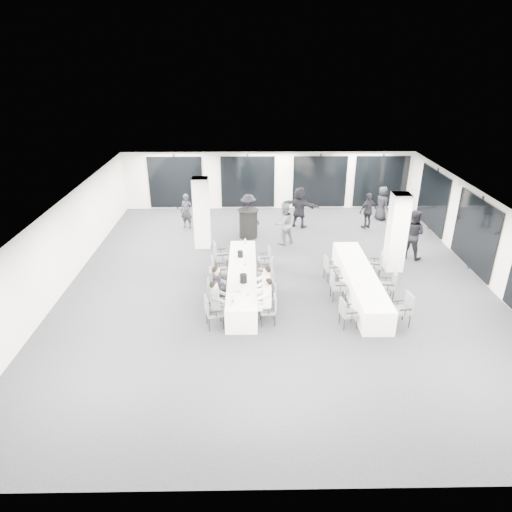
{
  "coord_description": "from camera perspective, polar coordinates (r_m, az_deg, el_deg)",
  "views": [
    {
      "loc": [
        -0.95,
        -13.71,
        7.19
      ],
      "look_at": [
        -0.73,
        -0.2,
        1.08
      ],
      "focal_mm": 32.0,
      "sensor_mm": 36.0,
      "label": 1
    }
  ],
  "objects": [
    {
      "name": "chair_main_right_fourth",
      "position": [
        15.09,
        1.44,
        -1.77
      ],
      "size": [
        0.58,
        0.61,
        0.97
      ],
      "rotation": [
        0.0,
        0.0,
        1.36
      ],
      "color": "#55585D",
      "rests_on": "floor"
    },
    {
      "name": "chair_main_right_mid",
      "position": [
        14.55,
        1.5,
        -3.1
      ],
      "size": [
        0.51,
        0.54,
        0.86
      ],
      "rotation": [
        0.0,
        0.0,
        1.77
      ],
      "color": "#55585D",
      "rests_on": "floor"
    },
    {
      "name": "seated_guest_a",
      "position": [
        12.79,
        -4.87,
        -5.66
      ],
      "size": [
        0.5,
        0.38,
        1.44
      ],
      "rotation": [
        0.0,
        0.0,
        -1.57
      ],
      "color": "#55575C",
      "rests_on": "floor"
    },
    {
      "name": "seated_guest_d",
      "position": [
        13.56,
        1.02,
        -3.73
      ],
      "size": [
        0.5,
        0.38,
        1.44
      ],
      "rotation": [
        0.0,
        0.0,
        1.57
      ],
      "color": "white",
      "rests_on": "floor"
    },
    {
      "name": "chair_side_right_near",
      "position": [
        13.65,
        18.01,
        -6.11
      ],
      "size": [
        0.55,
        0.59,
        0.96
      ],
      "rotation": [
        0.0,
        0.0,
        1.71
      ],
      "color": "#55585D",
      "rests_on": "floor"
    },
    {
      "name": "chair_main_left_mid",
      "position": [
        14.35,
        -5.11,
        -3.22
      ],
      "size": [
        0.54,
        0.59,
        1.01
      ],
      "rotation": [
        0.0,
        0.0,
        -1.51
      ],
      "color": "#55585D",
      "rests_on": "floor"
    },
    {
      "name": "standing_guest_h",
      "position": [
        17.93,
        19.01,
        2.98
      ],
      "size": [
        1.2,
        1.12,
        2.14
      ],
      "primitive_type": "imported",
      "rotation": [
        0.0,
        0.0,
        2.5
      ],
      "color": "black",
      "rests_on": "floor"
    },
    {
      "name": "chair_main_left_far",
      "position": [
        16.22,
        -4.63,
        0.2
      ],
      "size": [
        0.61,
        0.64,
        1.02
      ],
      "rotation": [
        0.0,
        0.0,
        -1.37
      ],
      "color": "#55585D",
      "rests_on": "floor"
    },
    {
      "name": "chair_side_right_far",
      "position": [
        16.14,
        14.88,
        -0.9
      ],
      "size": [
        0.57,
        0.6,
        0.93
      ],
      "rotation": [
        0.0,
        0.0,
        1.32
      ],
      "color": "#55585D",
      "rests_on": "floor"
    },
    {
      "name": "chair_side_left_mid",
      "position": [
        14.45,
        10.0,
        -3.46
      ],
      "size": [
        0.49,
        0.55,
        0.95
      ],
      "rotation": [
        0.0,
        0.0,
        -1.55
      ],
      "color": "#55585D",
      "rests_on": "floor"
    },
    {
      "name": "standing_guest_b",
      "position": [
        18.28,
        3.52,
        4.41
      ],
      "size": [
        1.1,
        0.94,
        1.96
      ],
      "primitive_type": "imported",
      "rotation": [
        0.0,
        0.0,
        3.62
      ],
      "color": "#55575C",
      "rests_on": "floor"
    },
    {
      "name": "water_bottle_c",
      "position": [
        16.57,
        -1.37,
        1.82
      ],
      "size": [
        0.06,
        0.06,
        0.2
      ],
      "primitive_type": "cylinder",
      "color": "silver",
      "rests_on": "banquet_table_main"
    },
    {
      "name": "standing_guest_d",
      "position": [
        20.55,
        13.86,
        5.8
      ],
      "size": [
        1.22,
        1.04,
        1.81
      ],
      "primitive_type": "imported",
      "rotation": [
        0.0,
        0.0,
        3.64
      ],
      "color": "black",
      "rests_on": "floor"
    },
    {
      "name": "standing_guest_e",
      "position": [
        21.81,
        15.49,
        6.63
      ],
      "size": [
        0.8,
        0.99,
        1.77
      ],
      "primitive_type": "imported",
      "rotation": [
        0.0,
        0.0,
        1.95
      ],
      "color": "black",
      "rests_on": "floor"
    },
    {
      "name": "chair_side_left_far",
      "position": [
        15.66,
        9.16,
        -1.34
      ],
      "size": [
        0.5,
        0.53,
        0.86
      ],
      "rotation": [
        0.0,
        0.0,
        -1.39
      ],
      "color": "#55585D",
      "rests_on": "floor"
    },
    {
      "name": "ice_bucket_near",
      "position": [
        13.83,
        -1.59,
        -2.83
      ],
      "size": [
        0.23,
        0.23,
        0.26
      ],
      "primitive_type": "cylinder",
      "color": "black",
      "rests_on": "banquet_table_main"
    },
    {
      "name": "plate_c",
      "position": [
        13.96,
        -1.34,
        -3.09
      ],
      "size": [
        0.22,
        0.22,
        0.03
      ],
      "color": "white",
      "rests_on": "banquet_table_main"
    },
    {
      "name": "chair_side_left_near",
      "position": [
        13.14,
        11.22,
        -6.79
      ],
      "size": [
        0.52,
        0.55,
        0.88
      ],
      "rotation": [
        0.0,
        0.0,
        -1.39
      ],
      "color": "#55585D",
      "rests_on": "floor"
    },
    {
      "name": "chair_main_right_second",
      "position": [
        13.72,
        1.68,
        -4.76
      ],
      "size": [
        0.55,
        0.58,
        0.92
      ],
      "rotation": [
        0.0,
        0.0,
        1.77
      ],
      "color": "#55585D",
      "rests_on": "floor"
    },
    {
      "name": "chair_main_left_second",
      "position": [
        13.73,
        -5.3,
        -4.62
      ],
      "size": [
        0.56,
        0.61,
        1.0
      ],
      "rotation": [
        0.0,
        0.0,
        -1.44
      ],
      "color": "#55585D",
      "rests_on": "floor"
    },
    {
      "name": "chair_main_right_near",
      "position": [
        13.06,
        1.82,
        -6.48
      ],
      "size": [
        0.47,
        0.52,
        0.88
      ],
      "rotation": [
        0.0,
        0.0,
        1.63
      ],
      "color": "#55585D",
      "rests_on": "floor"
    },
    {
      "name": "standing_guest_c",
      "position": [
        19.22,
        -0.96,
        5.52
      ],
      "size": [
        1.39,
        1.36,
        1.99
      ],
      "primitive_type": "imported",
      "rotation": [
        0.0,
        0.0,
        2.38
      ],
      "color": "black",
      "rests_on": "floor"
    },
    {
      "name": "chair_side_right_mid",
      "position": [
        14.84,
        16.36,
        -3.33
      ],
      "size": [
        0.55,
        0.59,
        0.96
      ],
      "rotation": [
        0.0,
        0.0,
        1.43
      ],
      "color": "#55585D",
      "rests_on": "floor"
    },
    {
      "name": "column_right",
      "position": [
        16.63,
        17.2,
        2.82
      ],
      "size": [
        0.6,
        0.6,
        2.8
      ],
      "primitive_type": "cube",
      "color": "white",
      "rests_on": "floor"
    },
    {
      "name": "wine_glass",
      "position": [
        12.58,
        -0.58,
        -5.78
      ],
      "size": [
        0.07,
        0.07,
        0.17
      ],
      "color": "silver",
      "rests_on": "banquet_table_main"
    },
    {
      "name": "water_bottle_b",
      "position": [
        14.86,
        -1.37,
        -0.95
      ],
      "size": [
        0.06,
        0.06,
        0.2
      ],
      "primitive_type": "cylinder",
      "color": "silver",
      "rests_on": "banquet_table_main"
    },
    {
      "name": "standing_guest_f",
      "position": [
        20.16,
        5.48,
        6.42
      ],
      "size": [
        2.01,
        1.53,
        2.06
      ],
      "primitive_type": "imported",
      "rotation": [
        0.0,
        0.0,
        2.66
      ],
      "color": "black",
      "rests_on": "floor"
    },
    {
      "name": "chair_main_left_fourth",
      "position": [
        15.2,
        -4.87,
        -1.61
      ],
      "size": [
        0.57,
        0.61,
        0.99
      ],
      "rotation": [
        0.0,
        0.0,
        -1.42
      ],
      "color": "#55585D",
      "rests_on": "floor"
    },
    {
      "name": "ice_bucket_far",
      "position": [
        15.53,
        -1.97,
        0.26
      ],
      "size": [
        0.19,
        0.19,
        0.22
      ],
      "primitive_type": "cylinder",
      "color": "black",
      "rests_on": "banquet_table_main"
    },
    {
      "name": "banquet_table_side",
      "position": [
        15.05,
        12.82,
        -3.27
      ],
      "size": [
        0.9,
        5.0,
        0.75
      ],
      "primitive_type": "cube",
      "color": "white",
      "rests_on": "floor"
    },
    {
      "name": "plate_b",
      "position": [
        13.18,
        -1.01,
        -4.86
      ],
      "size": [
        0.21,
        0.21,
        0.03
      ],
      "color": "white",
      "rests_on": "banquet_table_main"
    },
    {
      "name": "cocktail_table",
      "position": [
        19.05,
        -0.96,
        4.11
      ],
      "size": [
        0.87,
        0.87,
        1.2
      ],
      "color": "black",
      "rests_on": "floor"
    },
    {
      "name": "plate_a",
      "position": [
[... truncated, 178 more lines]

